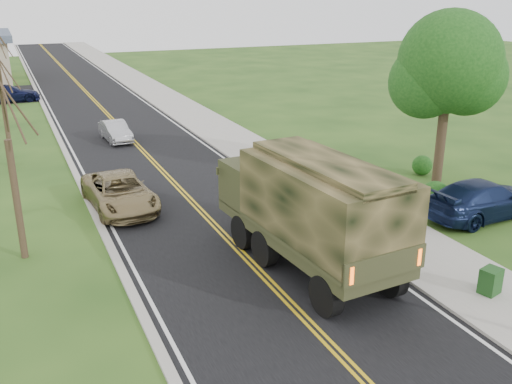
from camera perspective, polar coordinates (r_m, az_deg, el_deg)
ground at (r=14.74m, az=9.85°, el=-17.23°), size 160.00×160.00×0.00m
road at (r=50.89m, az=-15.91°, el=8.83°), size 8.00×120.00×0.01m
curb_right at (r=51.61m, az=-11.32°, el=9.39°), size 0.30×120.00×0.12m
sidewalk_right at (r=52.01m, az=-9.41°, el=9.57°), size 3.20×120.00×0.10m
curb_left at (r=50.48m, az=-20.60°, el=8.30°), size 0.30×120.00×0.10m
leafy_tree at (r=26.79m, az=18.70°, el=11.50°), size 4.83×4.50×8.10m
bare_tree_a at (r=20.58m, az=-23.01°, el=0.58°), size 1.93×2.26×6.08m
bare_tree_b at (r=32.27m, az=-23.73°, el=6.62°), size 1.83×2.14×5.73m
bare_tree_c at (r=44.06m, az=-24.16°, el=10.00°), size 2.04×2.39×6.42m
military_truck at (r=18.37m, az=5.48°, el=-1.29°), size 3.35×8.10×3.94m
suv_champagne at (r=24.73m, az=-13.48°, el=-0.03°), size 2.73×5.33×1.44m
sedan_silver at (r=36.27m, az=-13.87°, el=5.92°), size 1.55×3.77×1.22m
pickup_navy at (r=24.85m, az=21.82°, el=-0.67°), size 5.52×2.56×1.56m
utility_box_near at (r=18.74m, az=22.40°, el=-8.22°), size 0.72×0.65×0.80m
lot_car_navy at (r=52.28m, az=-23.54°, el=9.02°), size 5.04×2.29×1.43m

